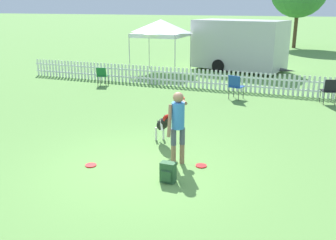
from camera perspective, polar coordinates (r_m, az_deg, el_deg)
The scene contains 12 objects.
ground_plane at distance 8.27m, azimuth -4.02°, elevation -7.24°, with size 240.00×240.00×0.00m, color #5B8C42.
handler_person at distance 8.12m, azimuth 1.52°, elevation 0.09°, with size 0.54×1.09×1.65m.
leaping_dog at distance 9.40m, azimuth -0.76°, elevation -0.58°, with size 0.83×1.05×0.94m.
frisbee_near_handler at distance 8.51m, azimuth -11.68°, elevation -6.76°, with size 0.24×0.24×0.02m.
frisbee_near_dog at distance 8.35m, azimuth 5.07°, elevation -6.95°, with size 0.24×0.24×0.02m.
backpack_on_grass at distance 7.54m, azimuth -0.01°, elevation -7.99°, with size 0.30×0.22×0.42m.
picket_fence at distance 15.74m, azimuth 8.91°, elevation 5.97°, with size 19.41×0.04×0.82m.
folding_chair_blue_left at distance 14.24m, azimuth 10.25°, elevation 5.30°, with size 0.59×0.60×0.92m.
folding_chair_center at distance 14.44m, azimuth 23.44°, elevation 4.34°, with size 0.60×0.61×0.93m.
folding_chair_green_right at distance 16.77m, azimuth -10.01°, elevation 6.83°, with size 0.53×0.54×0.81m.
canopy_tent_main at distance 19.68m, azimuth -1.09°, elevation 13.83°, with size 2.49×2.49×2.71m.
equipment_trailer at distance 20.67m, azimuth 10.78°, elevation 11.26°, with size 5.60×3.38×2.65m.
Camera 1 is at (3.25, -6.80, 3.41)m, focal length 40.00 mm.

